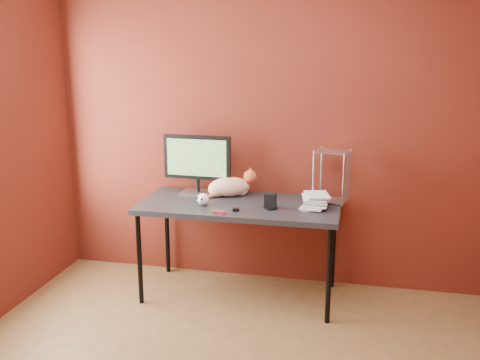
% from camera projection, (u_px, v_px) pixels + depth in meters
% --- Properties ---
extents(room, '(3.52, 3.52, 2.61)m').
position_uv_depth(room, '(208.00, 145.00, 2.53)').
color(room, brown).
rests_on(room, ground).
extents(desk, '(1.50, 0.70, 0.75)m').
position_uv_depth(desk, '(240.00, 209.00, 4.04)').
color(desk, black).
rests_on(desk, ground).
extents(monitor, '(0.55, 0.18, 0.47)m').
position_uv_depth(monitor, '(197.00, 161.00, 4.23)').
color(monitor, '#ABABB0').
rests_on(monitor, desk).
extents(cat, '(0.42, 0.32, 0.23)m').
position_uv_depth(cat, '(230.00, 186.00, 4.20)').
color(cat, '#C8652A').
rests_on(cat, desk).
extents(skull_mug, '(0.09, 0.10, 0.09)m').
position_uv_depth(skull_mug, '(203.00, 199.00, 3.96)').
color(skull_mug, white).
rests_on(skull_mug, desk).
extents(speaker, '(0.10, 0.10, 0.12)m').
position_uv_depth(speaker, '(270.00, 202.00, 3.88)').
color(speaker, black).
rests_on(speaker, desk).
extents(book_stack, '(0.22, 0.26, 1.11)m').
position_uv_depth(book_stack, '(306.00, 132.00, 3.81)').
color(book_stack, beige).
rests_on(book_stack, desk).
extents(wire_rack, '(0.27, 0.24, 0.40)m').
position_uv_depth(wire_rack, '(332.00, 176.00, 4.03)').
color(wire_rack, '#ABABB0').
rests_on(wire_rack, desk).
extents(pocket_knife, '(0.09, 0.03, 0.02)m').
position_uv_depth(pocket_knife, '(220.00, 212.00, 3.77)').
color(pocket_knife, '#AE0D20').
rests_on(pocket_knife, desk).
extents(black_gadget, '(0.05, 0.04, 0.02)m').
position_uv_depth(black_gadget, '(236.00, 210.00, 3.83)').
color(black_gadget, black).
rests_on(black_gadget, desk).
extents(washer, '(0.04, 0.04, 0.00)m').
position_uv_depth(washer, '(221.00, 214.00, 3.77)').
color(washer, '#ABABB0').
rests_on(washer, desk).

